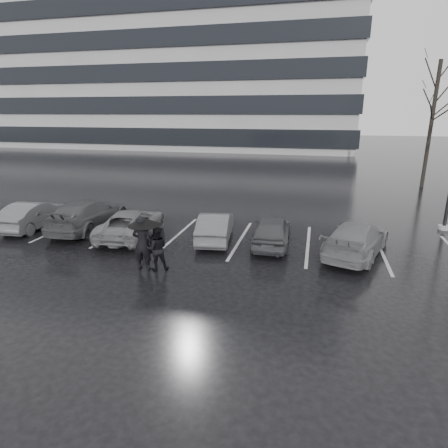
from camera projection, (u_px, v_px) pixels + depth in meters
name	position (u px, v px, depth m)	size (l,w,h in m)	color
ground	(211.00, 260.00, 13.66)	(160.00, 160.00, 0.00)	black
office_building	(158.00, 51.00, 59.18)	(61.00, 26.00, 29.00)	#98989B
car_main	(272.00, 230.00, 15.05)	(1.44, 3.58, 1.22)	black
car_west_a	(215.00, 226.00, 15.64)	(1.26, 3.60, 1.19)	#323235
car_west_b	(132.00, 224.00, 16.03)	(1.98, 4.29, 1.19)	#4D4D50
car_west_c	(88.00, 214.00, 17.12)	(1.93, 4.74, 1.38)	black
car_west_d	(34.00, 215.00, 17.28)	(1.32, 3.78, 1.25)	#323235
car_east	(356.00, 239.00, 14.02)	(1.76, 4.32, 1.26)	#4D4D50
pedestrian_left	(143.00, 243.00, 12.61)	(0.69, 0.45, 1.89)	black
pedestrian_right	(157.00, 249.00, 12.62)	(0.74, 0.58, 1.53)	black
umbrella	(144.00, 221.00, 12.44)	(1.10, 1.10, 1.86)	black
stall_stripes	(209.00, 237.00, 16.17)	(19.72, 5.00, 0.00)	#B0B1B3
tree_north	(431.00, 126.00, 25.73)	(0.26, 0.26, 8.50)	black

